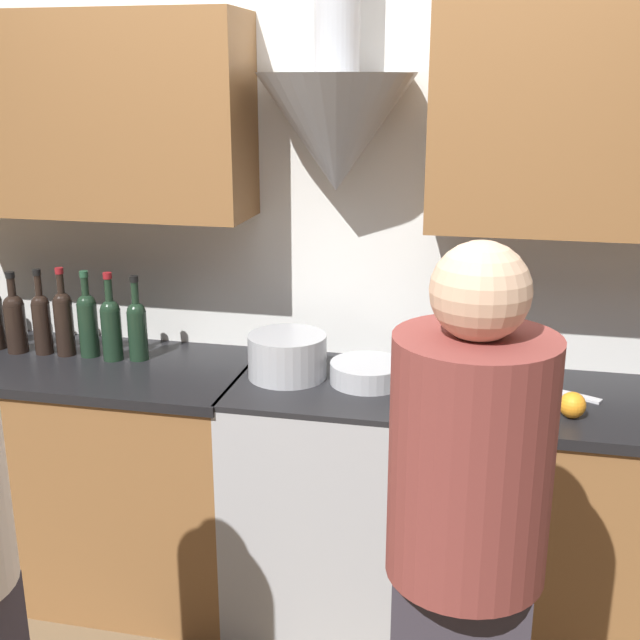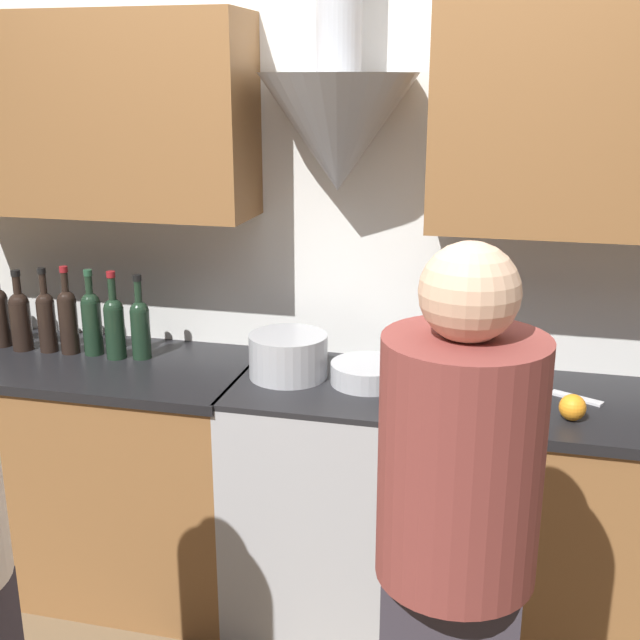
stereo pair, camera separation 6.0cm
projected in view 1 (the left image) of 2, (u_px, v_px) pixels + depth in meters
The scene contains 15 objects.
wall_back at pixel (337, 213), 2.88m from camera, with size 8.40×0.54×2.60m.
counter_left at pixel (96, 474), 3.10m from camera, with size 1.21×0.62×0.92m.
counter_right at pixel (571, 526), 2.73m from camera, with size 1.10×0.62×0.92m.
stove_range at pixel (326, 498), 2.91m from camera, with size 0.63×0.60×0.92m.
wine_bottle_2 at pixel (15, 320), 3.04m from camera, with size 0.08×0.08×0.31m.
wine_bottle_3 at pixel (42, 320), 3.02m from camera, with size 0.07×0.07×0.33m.
wine_bottle_4 at pixel (64, 320), 3.00m from camera, with size 0.07×0.07×0.34m.
wine_bottle_5 at pixel (88, 321), 2.99m from camera, with size 0.07×0.07×0.33m.
wine_bottle_6 at pixel (111, 326), 2.95m from camera, with size 0.07×0.07×0.33m.
wine_bottle_7 at pixel (137, 327), 2.95m from camera, with size 0.07×0.07×0.32m.
stock_pot at pixel (287, 356), 2.80m from camera, with size 0.28×0.28×0.15m.
mixing_bowl at pixel (368, 373), 2.75m from camera, with size 0.26×0.26×0.07m.
orange_fruit at pixel (572, 405), 2.47m from camera, with size 0.08×0.08×0.08m.
chefs_knife at pixel (560, 392), 2.67m from camera, with size 0.26×0.15×0.01m.
person_foreground_right at pixel (464, 566), 1.77m from camera, with size 0.35×0.35×1.63m.
Camera 1 is at (0.54, -2.22, 1.93)m, focal length 45.00 mm.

